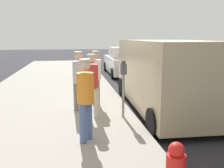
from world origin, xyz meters
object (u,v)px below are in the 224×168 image
at_px(parking_meter_near, 123,79).
at_px(pedestrian_in_white, 96,74).
at_px(pedestrian_in_orange, 85,95).
at_px(pedestrian_in_red, 92,82).
at_px(pedestrian_in_gray, 79,77).
at_px(parked_van, 165,73).
at_px(parked_sedan_behind, 123,62).

bearing_deg(parking_meter_near, pedestrian_in_white, -65.88).
distance_m(pedestrian_in_orange, pedestrian_in_red, 1.49).
bearing_deg(pedestrian_in_red, pedestrian_in_gray, -64.46).
distance_m(parked_van, parked_sedan_behind, 7.49).
bearing_deg(parking_meter_near, parked_van, -147.56).
relative_size(pedestrian_in_white, parked_van, 0.32).
distance_m(parking_meter_near, pedestrian_in_orange, 1.75).
distance_m(pedestrian_in_white, parked_van, 2.13).
distance_m(parking_meter_near, pedestrian_in_gray, 1.34).
bearing_deg(pedestrian_in_orange, parking_meter_near, -127.40).
distance_m(pedestrian_in_red, parked_sedan_behind, 8.76).
xyz_separation_m(parking_meter_near, pedestrian_in_red, (0.82, -0.08, -0.07)).
height_order(pedestrian_in_red, parked_van, parked_van).
bearing_deg(pedestrian_in_white, pedestrian_in_gray, 48.79).
xyz_separation_m(parking_meter_near, parked_van, (-1.50, -0.95, -0.03)).
relative_size(parking_meter_near, pedestrian_in_white, 0.90).
xyz_separation_m(parked_van, parked_sedan_behind, (-0.28, -7.48, -0.41)).
bearing_deg(parked_van, pedestrian_in_white, -10.23).
xyz_separation_m(pedestrian_in_red, parked_sedan_behind, (-2.60, -8.35, -0.36)).
relative_size(pedestrian_in_gray, parked_sedan_behind, 0.39).
bearing_deg(pedestrian_in_orange, pedestrian_in_red, -99.45).
relative_size(parking_meter_near, pedestrian_in_gray, 0.89).
distance_m(parking_meter_near, parked_sedan_behind, 8.63).
xyz_separation_m(pedestrian_in_orange, parked_sedan_behind, (-2.84, -9.82, -0.36)).
relative_size(parking_meter_near, parked_sedan_behind, 0.34).
distance_m(pedestrian_in_orange, pedestrian_in_white, 2.76).
height_order(pedestrian_in_gray, parked_van, parked_van).
height_order(pedestrian_in_white, parked_sedan_behind, pedestrian_in_white).
height_order(parking_meter_near, pedestrian_in_white, pedestrian_in_white).
distance_m(parking_meter_near, pedestrian_in_red, 0.83).
distance_m(pedestrian_in_gray, parked_van, 2.64).
bearing_deg(parked_sedan_behind, pedestrian_in_red, 72.72).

